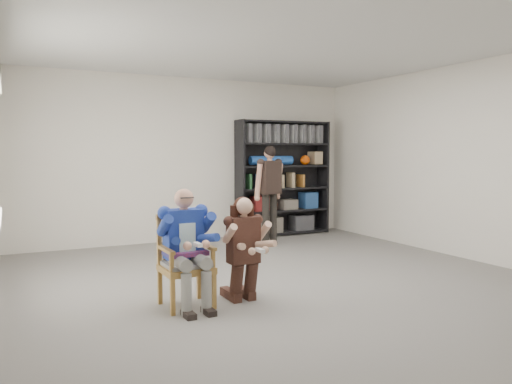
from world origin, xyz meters
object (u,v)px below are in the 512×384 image
kneeling_woman (245,250)px  bookshelf (283,178)px  seated_man (186,248)px  standing_man (270,196)px  armchair (186,261)px

kneeling_woman → bookshelf: 4.29m
seated_man → standing_man: 3.40m
seated_man → kneeling_woman: 0.59m
seated_man → standing_man: standing_man is taller
bookshelf → kneeling_woman: bearing=-124.9°
bookshelf → standing_man: bookshelf is taller
armchair → seated_man: size_ratio=0.77×
standing_man → armchair: bearing=-146.5°
armchair → bookshelf: bookshelf is taller
standing_man → bookshelf: bearing=34.9°
armchair → bookshelf: (3.02, 3.38, 0.60)m
armchair → seated_man: bearing=0.0°
kneeling_woman → bookshelf: size_ratio=0.52×
kneeling_woman → armchair: bearing=167.0°
seated_man → bookshelf: (3.02, 3.38, 0.46)m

